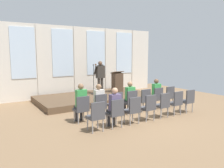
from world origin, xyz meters
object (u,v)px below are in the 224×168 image
Objects in this scene: chair_r0_c3 at (131,101)px; lectern at (117,82)px; chair_r1_c0 at (96,115)px; chair_r1_c5 at (176,102)px; audience_r0_c1 at (98,100)px; chair_r0_c5 at (157,97)px; chair_r0_c6 at (168,95)px; mic_stand at (94,88)px; chair_r1_c1 at (116,112)px; audience_r0_c3 at (129,96)px; chair_r1_c4 at (163,104)px; audience_r0_c5 at (155,92)px; audience_r0_c0 at (81,101)px; speaker at (100,75)px; chair_r1_c3 at (149,106)px; chair_r0_c0 at (82,108)px; audience_r1_c1 at (114,105)px; chair_r0_c4 at (144,99)px; chair_r1_c2 at (133,109)px; chair_r0_c1 at (100,105)px; chair_r1_c6 at (188,100)px; chair_r0_c2 at (116,103)px.

lectern is at bearing 65.12° from chair_r0_c3.
chair_r1_c5 is (3.49, 0.00, 0.00)m from chair_r1_c0.
chair_r0_c3 is 1.00× the size of chair_r1_c5.
audience_r0_c1 is 1.38× the size of chair_r0_c5.
chair_r0_c5 is 0.70m from chair_r0_c6.
chair_r0_c5 is 1.00× the size of chair_r0_c6.
chair_r1_c1 is at bearing -108.75° from mic_stand.
chair_r1_c4 is at bearing -58.60° from audience_r0_c3.
audience_r0_c0 is at bearing -179.96° from audience_r0_c5.
speaker is 1.11× the size of mic_stand.
chair_r1_c3 is (1.39, 0.00, 0.00)m from chair_r1_c1.
lectern reaches higher than chair_r1_c3.
chair_r0_c6 is (2.01, -3.28, -0.08)m from mic_stand.
lectern is 4.74m from chair_r0_c0.
chair_r1_c1 is (-0.00, -1.14, -0.19)m from audience_r0_c1.
chair_r1_c4 is at bearing -2.26° from audience_r1_c1.
chair_r1_c4 is at bearing -121.43° from audience_r0_c5.
lectern is 4.20m from chair_r1_c5.
audience_r0_c1 is at bearing 177.74° from chair_r0_c4.
audience_r0_c0 reaches higher than audience_r0_c3.
mic_stand reaches higher than chair_r1_c2.
mic_stand is 1.65× the size of chair_r0_c5.
chair_r1_c2 is 1.00× the size of chair_r1_c5.
audience_r0_c3 reaches higher than chair_r1_c4.
chair_r1_c3 is at bearing -95.03° from speaker.
chair_r0_c3 is 0.70m from chair_r0_c4.
mic_stand is 4.53m from chair_r1_c5.
chair_r0_c4 and chair_r1_c4 have the same top height.
chair_r0_c0 is at bearing 163.10° from chair_r1_c5.
speaker reaches higher than chair_r1_c2.
mic_stand is 3.52m from audience_r0_c1.
chair_r0_c3 is (2.09, -0.08, -0.22)m from audience_r0_c0.
chair_r1_c3 is at bearing 180.00° from chair_r1_c5.
chair_r0_c6 is at bearing 0.00° from chair_r0_c4.
chair_r1_c0 is at bearing -90.00° from audience_r0_c0.
chair_r0_c1 is 1.00× the size of chair_r1_c6.
mic_stand is at bearing 173.93° from lectern.
chair_r0_c1 is at bearing -114.18° from mic_stand.
chair_r1_c2 is (-2.15, -4.19, -0.29)m from lectern.
chair_r1_c1 is at bearing -58.51° from audience_r0_c0.
chair_r1_c1 is at bearing -142.79° from chair_r0_c3.
chair_r1_c5 is (3.49, -1.06, 0.00)m from chair_r0_c0.
chair_r1_c3 is (1.39, -1.06, 0.00)m from chair_r0_c1.
audience_r0_c1 is 1.38× the size of chair_r1_c3.
chair_r1_c5 is at bearing -26.85° from chair_r0_c2.
chair_r1_c3 is at bearing 0.00° from chair_r1_c1.
audience_r0_c0 is at bearing 176.75° from chair_r0_c2.
chair_r0_c0 is 1.00× the size of chair_r0_c6.
audience_r1_c1 is 1.38× the size of chair_r1_c4.
chair_r1_c1 is (-2.79, -1.06, 0.00)m from chair_r0_c5.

